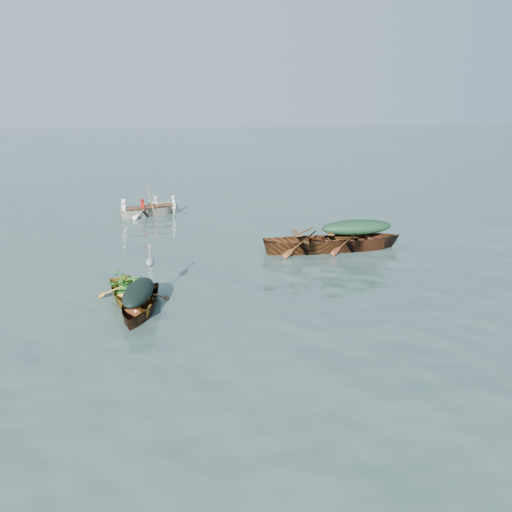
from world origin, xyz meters
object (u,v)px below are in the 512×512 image
Objects in this scene: dark_covered_boat at (140,312)px; open_wooden_boat at (312,252)px; rowed_boat at (150,216)px; heron at (150,268)px; yellow_dinghy at (133,304)px; green_tarp_boat at (355,249)px.

dark_covered_boat is 0.70× the size of open_wooden_boat.
heron is (1.11, -9.80, 0.92)m from rowed_boat.
rowed_boat is at bearing 100.75° from dark_covered_boat.
yellow_dinghy is 0.57m from dark_covered_boat.
yellow_dinghy is 3.64× the size of heron.
green_tarp_boat reaches higher than yellow_dinghy.
rowed_boat is 9.91m from heron.
green_tarp_boat is 1.62m from open_wooden_boat.
yellow_dinghy reaches higher than dark_covered_boat.
yellow_dinghy is 10.09m from rowed_boat.
open_wooden_boat is at bearing 46.59° from dark_covered_boat.
open_wooden_boat is (5.37, 4.59, 0.00)m from dark_covered_boat.
rowed_boat is (-6.23, 6.00, 0.00)m from open_wooden_boat.
dark_covered_boat is at bearing -130.74° from heron.
dark_covered_boat is 7.06m from open_wooden_boat.
green_tarp_boat is at bearing 6.67° from heron.
open_wooden_boat is at bearing 12.85° from heron.
open_wooden_boat is at bearing -155.91° from rowed_boat.
dark_covered_boat is 0.71× the size of green_tarp_boat.
green_tarp_boat is 7.86m from heron.
green_tarp_boat is (7.22, 4.22, 0.00)m from yellow_dinghy.
dark_covered_boat is 1.23m from heron.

